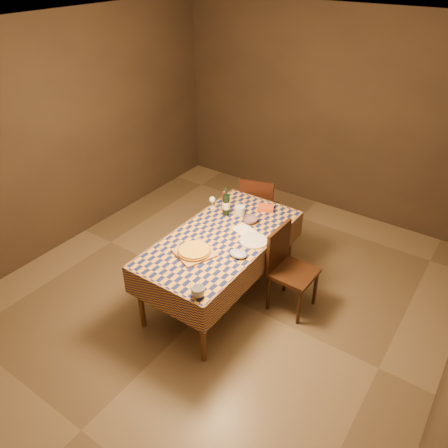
# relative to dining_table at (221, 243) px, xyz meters

# --- Properties ---
(room) EXTENTS (5.00, 5.10, 2.70)m
(room) POSITION_rel_dining_table_xyz_m (0.00, 0.00, 0.66)
(room) COLOR brown
(room) RESTS_ON ground
(dining_table) EXTENTS (0.94, 1.84, 0.77)m
(dining_table) POSITION_rel_dining_table_xyz_m (0.00, 0.00, 0.00)
(dining_table) COLOR brown
(dining_table) RESTS_ON ground
(cutting_board) EXTENTS (0.43, 0.43, 0.02)m
(cutting_board) POSITION_rel_dining_table_xyz_m (-0.05, -0.38, 0.09)
(cutting_board) COLOR tan
(cutting_board) RESTS_ON dining_table
(pizza) EXTENTS (0.40, 0.40, 0.03)m
(pizza) POSITION_rel_dining_table_xyz_m (-0.05, -0.38, 0.11)
(pizza) COLOR #8E5717
(pizza) RESTS_ON cutting_board
(pepper_mill) EXTENTS (0.07, 0.07, 0.24)m
(pepper_mill) POSITION_rel_dining_table_xyz_m (-0.28, 0.46, 0.19)
(pepper_mill) COLOR #4E1D12
(pepper_mill) RESTS_ON dining_table
(bowl) EXTENTS (0.20, 0.20, 0.05)m
(bowl) POSITION_rel_dining_table_xyz_m (0.09, 0.41, 0.10)
(bowl) COLOR #644A54
(bowl) RESTS_ON dining_table
(wine_glass) EXTENTS (0.07, 0.07, 0.14)m
(wine_glass) POSITION_rel_dining_table_xyz_m (-0.42, 0.42, 0.18)
(wine_glass) COLOR silver
(wine_glass) RESTS_ON dining_table
(wine_bottle) EXTENTS (0.10, 0.10, 0.33)m
(wine_bottle) POSITION_rel_dining_table_xyz_m (-0.21, 0.39, 0.20)
(wine_bottle) COLOR black
(wine_bottle) RESTS_ON dining_table
(deli_tub) EXTENTS (0.13, 0.13, 0.09)m
(deli_tub) POSITION_rel_dining_table_xyz_m (-0.09, 0.48, 0.12)
(deli_tub) COLOR silver
(deli_tub) RESTS_ON dining_table
(takeout_container) EXTENTS (0.21, 0.19, 0.04)m
(takeout_container) POSITION_rel_dining_table_xyz_m (0.10, 0.72, 0.10)
(takeout_container) COLOR #C5481A
(takeout_container) RESTS_ON dining_table
(white_plate) EXTENTS (0.36, 0.36, 0.02)m
(white_plate) POSITION_rel_dining_table_xyz_m (0.31, 0.12, 0.08)
(white_plate) COLOR silver
(white_plate) RESTS_ON dining_table
(tumbler) EXTENTS (0.13, 0.13, 0.09)m
(tumbler) POSITION_rel_dining_table_xyz_m (0.34, -0.83, 0.12)
(tumbler) COLOR silver
(tumbler) RESTS_ON dining_table
(flour_patch) EXTENTS (0.27, 0.24, 0.00)m
(flour_patch) POSITION_rel_dining_table_xyz_m (0.13, 0.24, 0.08)
(flour_patch) COLOR white
(flour_patch) RESTS_ON dining_table
(flour_bag) EXTENTS (0.20, 0.16, 0.05)m
(flour_bag) POSITION_rel_dining_table_xyz_m (0.32, -0.17, 0.10)
(flour_bag) COLOR #9CA4C8
(flour_bag) RESTS_ON dining_table
(chair_far) EXTENTS (0.52, 0.53, 0.93)m
(chair_far) POSITION_rel_dining_table_xyz_m (-0.22, 1.09, -0.17)
(chair_far) COLOR black
(chair_far) RESTS_ON ground
(chair_right) EXTENTS (0.44, 0.43, 0.93)m
(chair_right) POSITION_rel_dining_table_xyz_m (0.63, 0.27, -0.17)
(chair_right) COLOR black
(chair_right) RESTS_ON ground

